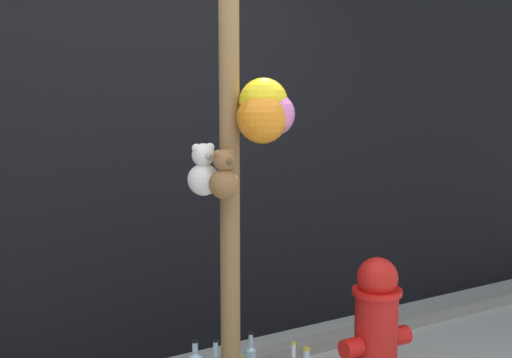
{
  "coord_description": "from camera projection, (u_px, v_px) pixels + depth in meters",
  "views": [
    {
      "loc": [
        -1.64,
        -2.44,
        1.78
      ],
      "look_at": [
        0.21,
        0.52,
        1.27
      ],
      "focal_mm": 50.09,
      "sensor_mm": 36.0,
      "label": 1
    }
  ],
  "objects": [
    {
      "name": "building_wall",
      "position": [
        129.0,
        107.0,
        4.3
      ],
      "size": [
        10.0,
        0.2,
        3.18
      ],
      "color": "black",
      "rests_on": "ground_plane"
    },
    {
      "name": "memorial_post",
      "position": [
        242.0,
        84.0,
        3.35
      ],
      "size": [
        0.54,
        0.35,
        3.08
      ],
      "color": "olive",
      "rests_on": "ground_plane"
    },
    {
      "name": "fire_hydrant",
      "position": [
        376.0,
        329.0,
        3.91
      ],
      "size": [
        0.45,
        0.27,
        0.8
      ],
      "color": "red",
      "rests_on": "ground_plane"
    }
  ]
}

